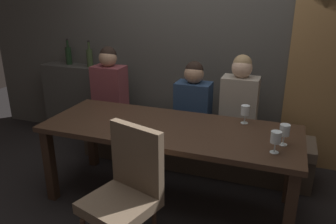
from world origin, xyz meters
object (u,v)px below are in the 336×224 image
dining_table (169,136)px  wine_glass_end_left (276,138)px  banquette_bench (191,147)px  diner_far_end (240,98)px  wine_glass_end_right (285,131)px  wine_bottle_pale_label (90,57)px  diner_redhead (110,85)px  wine_glass_far_left (245,111)px  chair_near_side (127,187)px  diner_bearded (193,98)px  wine_bottle_dark_red (69,55)px

dining_table → wine_glass_end_left: 0.92m
banquette_bench → diner_far_end: 0.78m
wine_glass_end_left → wine_glass_end_right: bearing=70.9°
banquette_bench → wine_bottle_pale_label: (-1.42, 0.32, 0.84)m
wine_bottle_pale_label → wine_glass_end_right: 2.59m
banquette_bench → diner_redhead: diner_redhead is taller
wine_glass_far_left → wine_glass_end_right: (0.34, -0.35, 0.00)m
dining_table → diner_redhead: bearing=144.1°
diner_redhead → diner_far_end: 1.47m
banquette_bench → wine_glass_end_right: wine_glass_end_right is taller
banquette_bench → wine_glass_end_right: 1.35m
banquette_bench → dining_table: bearing=-90.0°
chair_near_side → diner_far_end: bearing=69.5°
diner_bearded → chair_near_side: bearing=-93.0°
dining_table → diner_redhead: 1.22m
dining_table → wine_bottle_dark_red: (-1.77, 1.07, 0.42)m
dining_table → banquette_bench: size_ratio=0.88×
wine_bottle_dark_red → dining_table: bearing=-31.1°
wine_glass_end_left → wine_glass_far_left: 0.58m
chair_near_side → dining_table: bearing=85.8°
dining_table → chair_near_side: size_ratio=2.24×
chair_near_side → wine_bottle_pale_label: 2.27m
wine_bottle_pale_label → wine_glass_end_right: (2.35, -1.07, -0.21)m
diner_far_end → wine_glass_end_right: size_ratio=5.00×
dining_table → wine_glass_end_left: size_ratio=13.41×
chair_near_side → diner_redhead: diner_redhead is taller
banquette_bench → wine_glass_end_left: wine_glass_end_left is taller
wine_bottle_dark_red → wine_bottle_pale_label: same height
diner_bearded → wine_bottle_pale_label: (-1.44, 0.34, 0.28)m
banquette_bench → wine_glass_end_left: 1.41m
chair_near_side → wine_bottle_dark_red: size_ratio=3.01×
diner_bearded → wine_glass_far_left: (0.58, -0.38, 0.06)m
banquette_bench → chair_near_side: 1.46m
banquette_bench → wine_bottle_pale_label: bearing=167.4°
banquette_bench → wine_glass_far_left: bearing=-34.0°
dining_table → banquette_bench: 0.82m
banquette_bench → wine_bottle_pale_label: wine_bottle_pale_label is taller
banquette_bench → wine_bottle_dark_red: size_ratio=7.67×
wine_glass_end_left → dining_table: bearing=166.8°
diner_redhead → wine_glass_end_left: bearing=-26.2°
dining_table → wine_glass_end_left: wine_glass_end_left is taller
wine_bottle_dark_red → wine_glass_end_right: size_ratio=1.99×
banquette_bench → wine_bottle_pale_label: 1.68m
wine_bottle_dark_red → diner_redhead: bearing=-24.5°
chair_near_side → diner_redhead: size_ratio=1.19×
diner_far_end → wine_glass_end_left: bearing=-67.1°
dining_table → diner_bearded: (0.02, 0.67, 0.14)m
diner_redhead → diner_bearded: diner_redhead is taller
wine_glass_end_left → wine_glass_far_left: bearing=119.1°
dining_table → wine_bottle_dark_red: 2.11m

